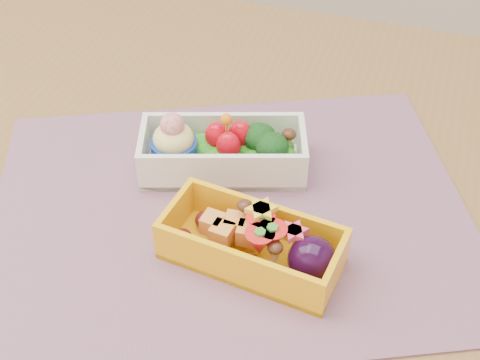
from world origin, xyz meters
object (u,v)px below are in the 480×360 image
(placemat, at_px, (231,212))
(bento_yellow, at_px, (256,244))
(bento_white, at_px, (222,151))
(table, at_px, (277,281))

(placemat, distance_m, bento_yellow, 0.07)
(placemat, distance_m, bento_white, 0.07)
(table, distance_m, placemat, 0.11)
(table, bearing_deg, placemat, -162.90)
(table, distance_m, bento_yellow, 0.14)
(table, distance_m, bento_white, 0.15)
(table, height_order, placemat, placemat)
(bento_white, bearing_deg, table, -48.46)
(table, bearing_deg, bento_white, 149.78)
(table, relative_size, bento_yellow, 7.49)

